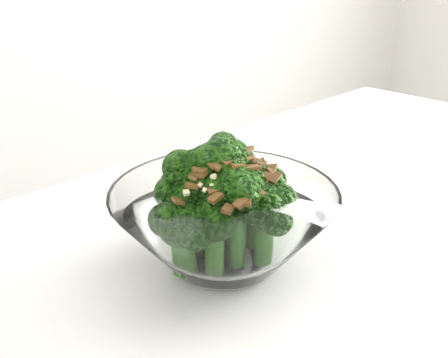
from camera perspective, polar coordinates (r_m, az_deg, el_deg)
name	(u,v)px	position (r m, az deg, el deg)	size (l,w,h in m)	color
table	(395,356)	(0.49, 18.96, -18.58)	(1.38, 1.12, 0.75)	white
broccoli_dish	(223,217)	(0.43, -0.13, -4.41)	(0.20, 0.20, 0.12)	white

